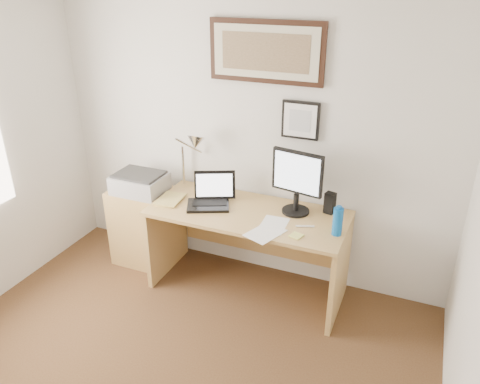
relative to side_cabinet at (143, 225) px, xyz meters
The scene contains 17 objects.
wall_back 1.32m from the side_cabinet, 19.18° to the left, with size 3.50×0.02×2.50m, color silver.
side_cabinet is the anchor object (origin of this frame).
water_bottle 1.88m from the side_cabinet, ahead, with size 0.07×0.07×0.21m, color #0D57AA.
bottle_cap 1.91m from the side_cabinet, ahead, with size 0.04×0.04×0.02m, color #0D57AA.
speaker 1.75m from the side_cabinet, ahead, with size 0.08×0.07×0.17m, color black.
paper_sheet_a 1.40m from the side_cabinet, ahead, with size 0.19×0.28×0.00m, color white.
paper_sheet_b 1.41m from the side_cabinet, 13.59° to the right, with size 0.20×0.29×0.00m, color white.
sticky_pad 1.61m from the side_cabinet, 10.16° to the right, with size 0.09×0.09×0.01m, color #DFE26B.
marker_pen 1.62m from the side_cabinet, ahead, with size 0.02×0.02×0.14m, color white.
book 0.51m from the side_cabinet, 22.77° to the right, with size 0.19×0.27×0.02m, color tan.
desk 1.08m from the side_cabinet, ahead, with size 1.60×0.70×0.75m.
laptop 0.86m from the side_cabinet, ahead, with size 0.41×0.42×0.26m.
lcd_monitor 1.58m from the side_cabinet, ahead, with size 0.42×0.22×0.52m.
printer 0.46m from the side_cabinet, 38.59° to the right, with size 0.44×0.34×0.18m.
desk_lamp 0.98m from the side_cabinet, 14.38° to the left, with size 0.29×0.27×0.53m.
picture_large 1.93m from the side_cabinet, 15.25° to the left, with size 0.92×0.04×0.47m.
picture_small 1.77m from the side_cabinet, 12.05° to the left, with size 0.30×0.03×0.30m.
Camera 1 is at (1.38, -1.47, 2.50)m, focal length 35.00 mm.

